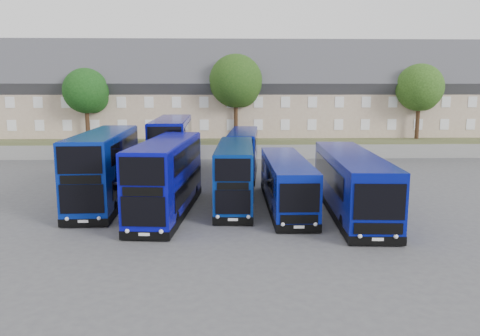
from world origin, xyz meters
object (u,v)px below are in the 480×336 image
Objects in this scene: dd_front_mid at (167,178)px; tree_east at (420,89)px; dd_front_left at (105,169)px; tree_west at (87,93)px; tree_far at (445,86)px; tree_mid at (237,83)px; coach_east_a at (286,184)px.

tree_east reaches higher than dd_front_mid.
tree_west is (-6.75, 20.46, 4.76)m from dd_front_left.
tree_far is (42.00, 7.00, 0.68)m from tree_west.
dd_front_left is 1.45× the size of tree_east.
tree_mid is 26.80m from tree_far.
dd_front_left is 1.36× the size of tree_far.
tree_mid reaches higher than tree_east.
dd_front_mid is at bearing -136.99° from tree_east.
tree_far reaches higher than coach_east_a.
tree_mid reaches higher than tree_far.
tree_east is at bearing 0.00° from tree_west.
dd_front_mid is at bearing -170.31° from coach_east_a.
tree_far is at bearing 49.64° from dd_front_mid.
tree_far is (23.47, 28.99, 6.19)m from coach_east_a.
tree_west is at bearing -170.54° from tree_far.
coach_east_a is at bearing -49.89° from tree_west.
dd_front_left reaches higher than coach_east_a.
tree_mid is at bearing -165.96° from tree_far.
tree_west is 36.00m from tree_east.
dd_front_mid is 7.50m from coach_east_a.
tree_far reaches higher than tree_west.
tree_mid is (-2.52, 22.49, 6.53)m from coach_east_a.
tree_east is at bearing 52.00° from coach_east_a.
tree_mid is at bearing 178.57° from tree_east.
tree_east reaches higher than dd_front_left.
tree_far reaches higher than tree_east.
tree_east is at bearing 33.02° from dd_front_left.
dd_front_left is 45.01m from tree_far.
dd_front_left is 1.05× the size of dd_front_mid.
tree_mid is (4.85, 23.69, 5.90)m from dd_front_mid.
tree_mid is at bearing 64.23° from dd_front_left.
dd_front_left is at bearing 153.43° from dd_front_mid.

